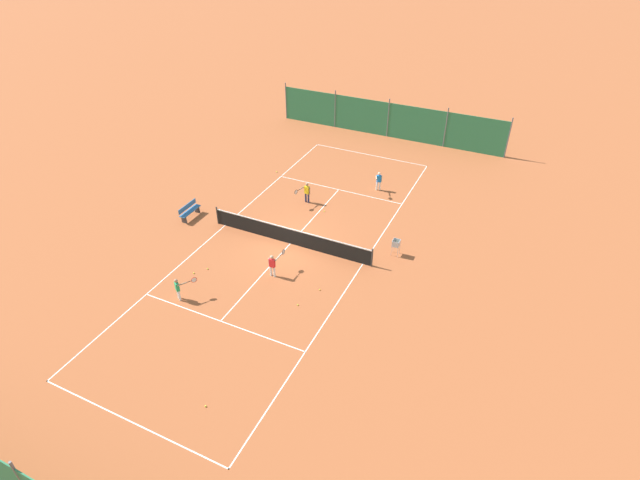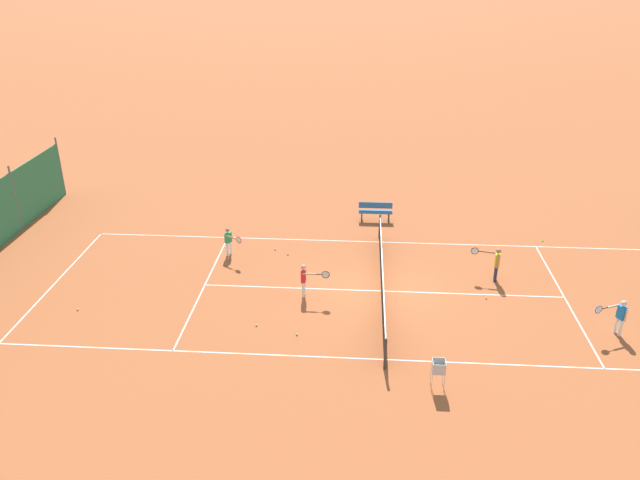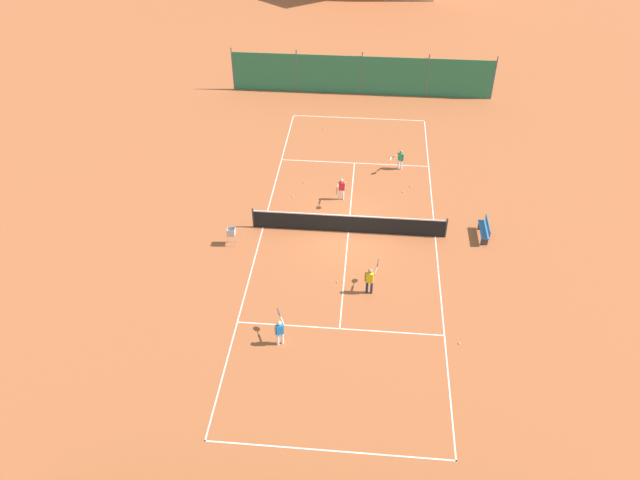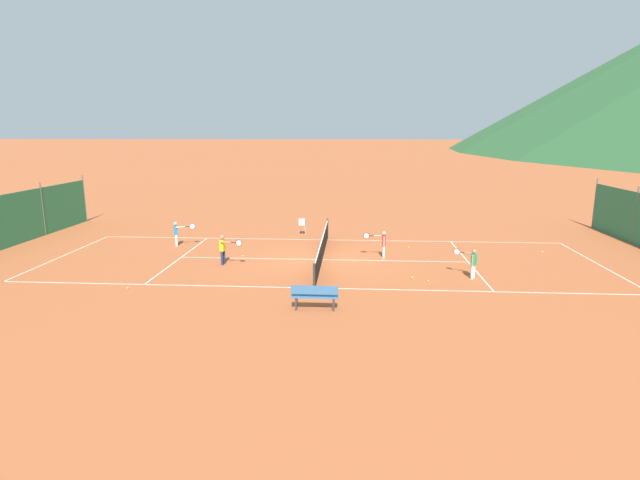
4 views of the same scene
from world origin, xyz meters
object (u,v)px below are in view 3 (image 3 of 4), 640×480
object	(u,v)px
tennis_ball_by_net_left	(337,282)
ball_hopper	(232,233)
player_near_service	(370,279)
tennis_ball_by_net_right	(411,186)
tennis_ball_service_box	(403,192)
tennis_ball_alley_left	(304,183)
player_near_baseline	(280,330)
player_far_service	(400,158)
player_far_baseline	(341,188)
tennis_ball_far_corner	(293,196)
tennis_net	(349,223)
courtside_bench	(485,229)
tennis_ball_mid_court	(324,128)
tennis_ball_near_corner	(459,343)

from	to	relation	value
tennis_ball_by_net_left	ball_hopper	xyz separation A→B (m)	(-5.01, 2.21, 0.62)
player_near_service	ball_hopper	distance (m)	6.95
tennis_ball_by_net_right	player_near_service	bearing A→B (deg)	-103.05
tennis_ball_service_box	tennis_ball_alley_left	distance (m)	5.22
player_near_baseline	ball_hopper	bearing A→B (deg)	117.32
player_far_service	ball_hopper	world-z (taller)	player_far_service
tennis_ball_by_net_right	player_near_baseline	bearing A→B (deg)	-114.49
player_far_service	player_near_baseline	size ratio (longest dim) A/B	0.96
player_far_baseline	tennis_ball_far_corner	world-z (taller)	player_far_baseline
tennis_net	tennis_ball_by_net_left	xyz separation A→B (m)	(-0.28, -3.64, -0.47)
player_near_baseline	ball_hopper	world-z (taller)	player_near_baseline
tennis_ball_alley_left	ball_hopper	bearing A→B (deg)	-116.33
tennis_ball_by_net_right	ball_hopper	bearing A→B (deg)	-145.81
tennis_ball_alley_left	player_near_baseline	bearing A→B (deg)	-88.35
tennis_ball_by_net_left	courtside_bench	world-z (taller)	courtside_bench
tennis_ball_far_corner	tennis_ball_by_net_right	distance (m)	6.24
tennis_ball_alley_left	tennis_ball_mid_court	xyz separation A→B (m)	(0.53, 6.19, 0.00)
player_near_baseline	tennis_ball_mid_court	xyz separation A→B (m)	(0.21, 17.63, -0.68)
player_near_service	tennis_ball_by_net_left	world-z (taller)	player_near_service
tennis_ball_by_net_right	tennis_ball_far_corner	bearing A→B (deg)	-166.01
player_far_service	player_near_baseline	distance (m)	14.13
tennis_ball_service_box	tennis_ball_by_net_right	bearing A→B (deg)	53.92
tennis_ball_far_corner	tennis_ball_by_net_right	world-z (taller)	same
player_far_baseline	tennis_net	bearing A→B (deg)	-79.00
player_near_service	tennis_ball_far_corner	xyz separation A→B (m)	(-4.11, 6.87, -0.72)
tennis_ball_far_corner	tennis_ball_near_corner	bearing A→B (deg)	-51.27
ball_hopper	player_far_baseline	bearing A→B (deg)	40.85
tennis_net	player_far_service	world-z (taller)	player_far_service
tennis_net	courtside_bench	distance (m)	6.35
player_far_service	tennis_ball_by_net_right	distance (m)	1.95
player_far_service	ball_hopper	bearing A→B (deg)	-136.32
player_far_baseline	tennis_ball_near_corner	bearing A→B (deg)	-61.47
tennis_ball_by_net_left	tennis_ball_far_corner	xyz separation A→B (m)	(-2.72, 6.37, 0.00)
courtside_bench	player_far_baseline	bearing A→B (deg)	159.78
player_near_service	tennis_ball_by_net_right	distance (m)	8.63
player_near_baseline	tennis_ball_by_net_left	bearing A→B (deg)	62.33
tennis_ball_by_net_left	courtside_bench	size ratio (longest dim) A/B	0.04
tennis_net	player_near_baseline	distance (m)	7.69
player_far_baseline	tennis_ball_mid_court	bearing A→B (deg)	101.22
tennis_ball_far_corner	ball_hopper	bearing A→B (deg)	-118.82
tennis_ball_alley_left	tennis_ball_by_net_right	world-z (taller)	same
ball_hopper	tennis_net	bearing A→B (deg)	15.15
tennis_ball_by_net_left	tennis_ball_mid_court	size ratio (longest dim) A/B	1.00
tennis_net	tennis_ball_far_corner	size ratio (longest dim) A/B	139.09
player_near_baseline	ball_hopper	distance (m)	6.67
player_far_baseline	tennis_ball_by_net_left	xyz separation A→B (m)	(0.24, -6.33, -0.68)
ball_hopper	tennis_ball_alley_left	bearing A→B (deg)	63.67
tennis_net	ball_hopper	size ratio (longest dim) A/B	10.31
tennis_net	ball_hopper	bearing A→B (deg)	-164.85
player_far_baseline	tennis_ball_service_box	xyz separation A→B (m)	(3.16, 0.98, -0.68)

